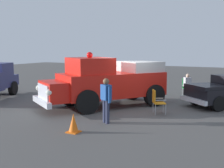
% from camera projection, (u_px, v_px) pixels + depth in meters
% --- Properties ---
extents(ground_plane, '(60.00, 60.00, 0.00)m').
position_uv_depth(ground_plane, '(127.00, 107.00, 14.09)').
color(ground_plane, '#514F4C').
extents(vintage_fire_truck, '(5.12, 6.15, 2.59)m').
position_uv_depth(vintage_fire_truck, '(108.00, 81.00, 14.06)').
color(vintage_fire_truck, black).
rests_on(vintage_fire_truck, ground).
extents(lawn_chair_near_truck, '(0.69, 0.69, 1.02)m').
position_uv_depth(lawn_chair_near_truck, '(187.00, 86.00, 17.16)').
color(lawn_chair_near_truck, '#B7BABF').
rests_on(lawn_chair_near_truck, ground).
extents(lawn_chair_by_car, '(0.68, 0.68, 1.02)m').
position_uv_depth(lawn_chair_by_car, '(157.00, 100.00, 12.59)').
color(lawn_chair_by_car, '#B7BABF').
rests_on(lawn_chair_by_car, ground).
extents(spectator_seated, '(0.64, 0.64, 1.29)m').
position_uv_depth(spectator_seated, '(188.00, 84.00, 17.02)').
color(spectator_seated, '#383842').
rests_on(spectator_seated, ground).
extents(spectator_standing, '(0.59, 0.45, 1.68)m').
position_uv_depth(spectator_standing, '(106.00, 97.00, 11.00)').
color(spectator_standing, '#2D334C').
rests_on(spectator_standing, ground).
extents(traffic_cone, '(0.40, 0.40, 0.64)m').
position_uv_depth(traffic_cone, '(73.00, 123.00, 9.86)').
color(traffic_cone, orange).
rests_on(traffic_cone, ground).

